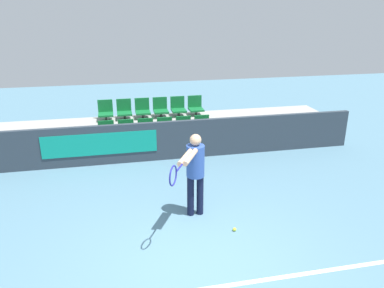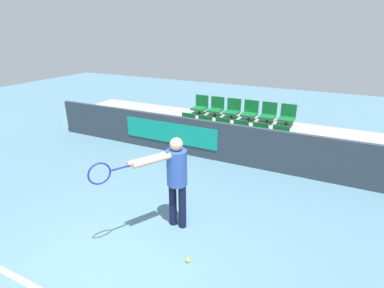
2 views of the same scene
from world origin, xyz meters
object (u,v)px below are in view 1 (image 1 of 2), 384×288
at_px(stadium_chair_2, 146,131).
at_px(stadium_chair_6, 106,111).
at_px(stadium_chair_3, 165,129).
at_px(stadium_chair_8, 143,109).
at_px(stadium_chair_10, 178,107).
at_px(stadium_chair_11, 196,106).
at_px(stadium_chair_1, 126,132).
at_px(stadium_chair_9, 161,108).
at_px(stadium_chair_4, 184,128).
at_px(tennis_player, 194,168).
at_px(stadium_chair_0, 106,133).
at_px(stadium_chair_7, 124,110).
at_px(stadium_chair_5, 203,127).
at_px(tennis_ball, 235,229).

height_order(stadium_chair_2, stadium_chair_6, stadium_chair_6).
height_order(stadium_chair_3, stadium_chair_8, stadium_chair_8).
relative_size(stadium_chair_10, stadium_chair_11, 1.00).
distance_m(stadium_chair_1, stadium_chair_9, 1.43).
bearing_deg(stadium_chair_4, stadium_chair_9, 119.61).
bearing_deg(stadium_chair_4, stadium_chair_3, 180.00).
bearing_deg(stadium_chair_3, stadium_chair_10, 60.39).
bearing_deg(tennis_player, stadium_chair_6, 137.72).
relative_size(stadium_chair_4, stadium_chair_6, 1.00).
distance_m(stadium_chair_0, stadium_chair_9, 1.85).
bearing_deg(stadium_chair_7, stadium_chair_0, -119.61).
distance_m(stadium_chair_7, stadium_chair_10, 1.56).
relative_size(stadium_chair_1, tennis_player, 0.34).
bearing_deg(stadium_chair_5, stadium_chair_11, 90.00).
bearing_deg(stadium_chair_7, stadium_chair_1, -90.00).
bearing_deg(stadium_chair_10, stadium_chair_7, 180.00).
distance_m(stadium_chair_11, tennis_player, 4.60).
distance_m(stadium_chair_3, tennis_ball, 4.30).
bearing_deg(stadium_chair_6, stadium_chair_10, 0.00).
distance_m(stadium_chair_1, tennis_player, 3.75).
xyz_separation_m(stadium_chair_2, stadium_chair_8, (0.00, 0.92, 0.35)).
distance_m(stadium_chair_3, stadium_chair_5, 1.04).
distance_m(stadium_chair_0, stadium_chair_3, 1.56).
distance_m(stadium_chair_2, stadium_chair_6, 1.43).
bearing_deg(stadium_chair_3, stadium_chair_9, 90.00).
relative_size(stadium_chair_1, stadium_chair_9, 1.00).
bearing_deg(tennis_player, stadium_chair_5, 102.28).
bearing_deg(stadium_chair_3, tennis_player, -89.56).
distance_m(stadium_chair_2, tennis_player, 3.63).
distance_m(stadium_chair_2, stadium_chair_8, 0.98).
xyz_separation_m(stadium_chair_5, stadium_chair_9, (-1.04, 0.92, 0.35)).
bearing_deg(tennis_ball, stadium_chair_2, 105.08).
height_order(stadium_chair_1, tennis_ball, stadium_chair_1).
bearing_deg(tennis_player, stadium_chair_7, 131.60).
bearing_deg(stadium_chair_1, stadium_chair_3, 0.00).
relative_size(stadium_chair_2, stadium_chair_11, 1.00).
bearing_deg(stadium_chair_9, tennis_ball, -83.18).
xyz_separation_m(stadium_chair_1, stadium_chair_8, (0.52, 0.92, 0.35)).
xyz_separation_m(stadium_chair_5, stadium_chair_6, (-2.61, 0.92, 0.35)).
xyz_separation_m(stadium_chair_3, stadium_chair_6, (-1.56, 0.92, 0.35)).
xyz_separation_m(stadium_chair_3, tennis_ball, (0.61, -4.22, -0.56)).
xyz_separation_m(stadium_chair_9, stadium_chair_10, (0.52, 0.00, 0.00)).
xyz_separation_m(stadium_chair_8, tennis_ball, (1.14, -5.13, -0.91)).
bearing_deg(stadium_chair_8, stadium_chair_1, -119.61).
distance_m(stadium_chair_2, stadium_chair_5, 1.56).
relative_size(stadium_chair_3, stadium_chair_8, 1.00).
xyz_separation_m(stadium_chair_3, stadium_chair_10, (0.52, 0.92, 0.35)).
distance_m(stadium_chair_4, stadium_chair_8, 1.43).
distance_m(stadium_chair_9, tennis_player, 4.49).
bearing_deg(stadium_chair_6, tennis_ball, -67.00).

